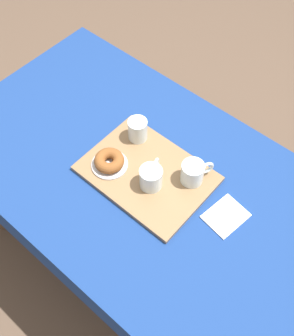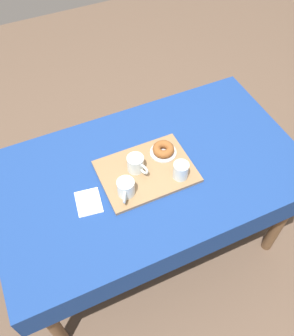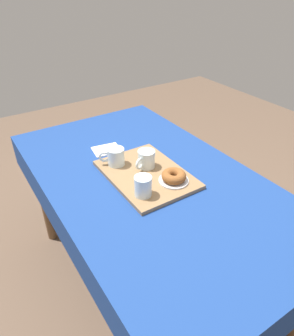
{
  "view_description": "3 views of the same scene",
  "coord_description": "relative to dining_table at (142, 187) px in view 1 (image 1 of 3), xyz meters",
  "views": [
    {
      "loc": [
        -0.57,
        0.63,
        2.03
      ],
      "look_at": [
        -0.01,
        -0.01,
        0.8
      ],
      "focal_mm": 44.86,
      "sensor_mm": 36.0,
      "label": 1
    },
    {
      "loc": [
        -0.46,
        -0.98,
        2.18
      ],
      "look_at": [
        -0.01,
        0.0,
        0.79
      ],
      "focal_mm": 38.96,
      "sensor_mm": 36.0,
      "label": 2
    },
    {
      "loc": [
        0.99,
        -0.65,
        1.58
      ],
      "look_at": [
        -0.01,
        -0.01,
        0.81
      ],
      "focal_mm": 33.38,
      "sensor_mm": 36.0,
      "label": 3
    }
  ],
  "objects": [
    {
      "name": "paper_napkin",
      "position": [
        -0.33,
        -0.05,
        0.09
      ],
      "size": [
        0.13,
        0.15,
        0.01
      ],
      "primitive_type": "cube",
      "rotation": [
        0.0,
        0.0,
        -0.15
      ],
      "color": "white",
      "rests_on": "dining_table"
    },
    {
      "name": "ground_plane",
      "position": [
        0.0,
        0.0,
        -0.67
      ],
      "size": [
        6.0,
        6.0,
        0.0
      ],
      "primitive_type": "plane",
      "color": "brown"
    },
    {
      "name": "serving_tray",
      "position": [
        -0.02,
        -0.01,
        0.1
      ],
      "size": [
        0.45,
        0.33,
        0.02
      ],
      "primitive_type": "cube",
      "color": "olive",
      "rests_on": "dining_table"
    },
    {
      "name": "donut_plate_left",
      "position": [
        0.11,
        0.06,
        0.11
      ],
      "size": [
        0.13,
        0.13,
        0.01
      ],
      "primitive_type": "cylinder",
      "color": "silver",
      "rests_on": "serving_tray"
    },
    {
      "name": "sugar_donut_left",
      "position": [
        0.11,
        0.06,
        0.14
      ],
      "size": [
        0.11,
        0.11,
        0.04
      ],
      "primitive_type": "torus",
      "color": "brown",
      "rests_on": "donut_plate_left"
    },
    {
      "name": "tea_mug_left",
      "position": [
        -0.06,
        0.02,
        0.15
      ],
      "size": [
        0.08,
        0.12,
        0.08
      ],
      "color": "silver",
      "rests_on": "serving_tray"
    },
    {
      "name": "dining_table",
      "position": [
        0.0,
        0.0,
        0.0
      ],
      "size": [
        1.54,
        0.89,
        0.76
      ],
      "color": "navy",
      "rests_on": "ground"
    },
    {
      "name": "water_glass_near",
      "position": [
        0.11,
        -0.11,
        0.15
      ],
      "size": [
        0.07,
        0.07,
        0.09
      ],
      "color": "silver",
      "rests_on": "serving_tray"
    },
    {
      "name": "tea_mug_right",
      "position": [
        -0.16,
        -0.09,
        0.15
      ],
      "size": [
        0.08,
        0.12,
        0.08
      ],
      "color": "silver",
      "rests_on": "serving_tray"
    }
  ]
}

